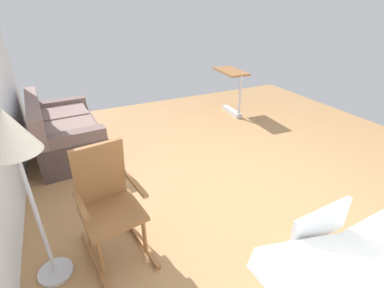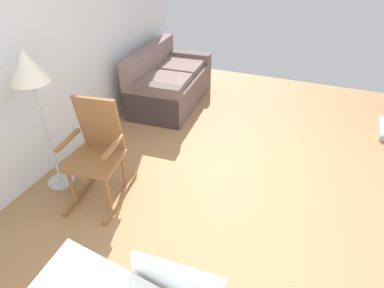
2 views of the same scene
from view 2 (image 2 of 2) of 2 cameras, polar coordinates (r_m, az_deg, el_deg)
The scene contains 5 objects.
ground_plane at distance 3.35m, azimuth 12.97°, elevation -10.61°, with size 6.81×6.81×0.00m, color #9E7247.
back_wall at distance 3.71m, azimuth -25.93°, elevation 15.84°, with size 5.65×0.10×2.70m, color silver.
couch at distance 5.07m, azimuth -4.08°, elevation 10.73°, with size 1.65×0.94×0.85m.
rocking_chair at distance 3.24m, azimuth -16.55°, elevation -1.36°, with size 0.82×0.57×1.05m.
floor_lamp at distance 3.21m, azimuth -27.10°, elevation 10.68°, with size 0.34×0.34×1.48m.
Camera 2 is at (-2.42, -0.17, 2.31)m, focal length 29.67 mm.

